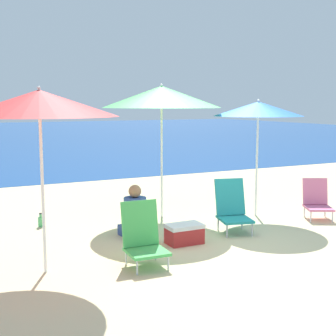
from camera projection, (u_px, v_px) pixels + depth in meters
ground_plane at (213, 237)px, 7.06m from camera, size 60.00×60.00×0.00m
sea_water at (1, 135)px, 29.97m from camera, size 60.00×40.00×0.01m
beach_umbrella_green at (162, 97)px, 8.08m from camera, size 2.06×2.06×2.35m
beach_umbrella_blue at (258, 109)px, 8.19m from camera, size 1.57×1.57×2.08m
beach_umbrella_red at (39, 103)px, 5.34m from camera, size 1.82×1.82×2.20m
beach_chair_pink at (317, 200)px, 8.21m from camera, size 0.62×0.67×0.69m
beach_chair_green at (143, 236)px, 5.84m from camera, size 0.49×0.54×0.79m
beach_chair_teal at (232, 208)px, 7.37m from camera, size 0.61×0.71×0.81m
person_seated_near at (135, 216)px, 7.09m from camera, size 0.43×0.49×0.79m
water_bottle at (41, 221)px, 7.65m from camera, size 0.09×0.09×0.23m
cooler_box at (184, 234)px, 6.74m from camera, size 0.52×0.32×0.29m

